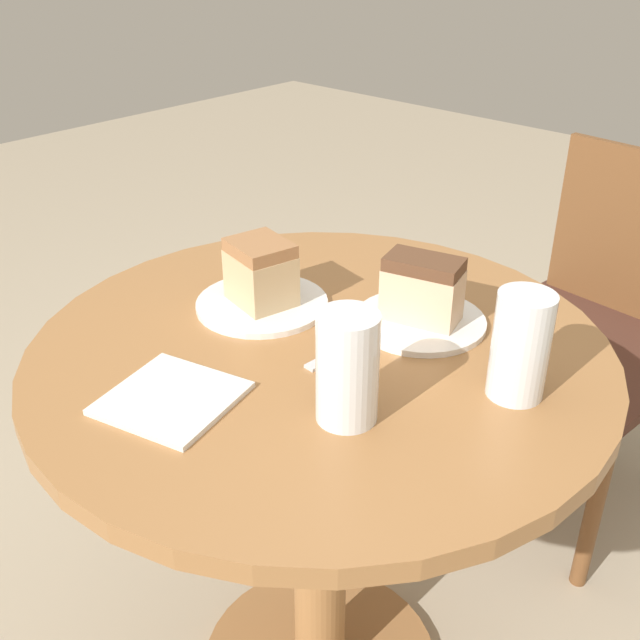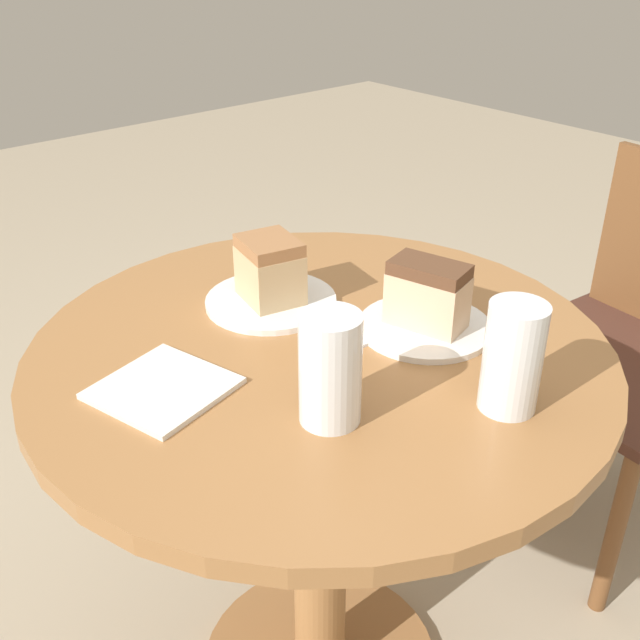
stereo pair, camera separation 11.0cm
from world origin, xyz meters
name	(u,v)px [view 1 (the left image)]	position (x,y,z in m)	size (l,w,h in m)	color
table	(320,444)	(0.00, 0.00, 0.56)	(0.87, 0.87, 0.75)	#9E6B3D
chair	(595,328)	(0.09, 0.85, 0.45)	(0.51, 0.51, 0.84)	brown
plate_near	(420,321)	(0.07, 0.15, 0.75)	(0.21, 0.21, 0.01)	white
plate_far	(262,304)	(-0.15, 0.02, 0.75)	(0.22, 0.22, 0.01)	white
cake_slice_near	(422,289)	(0.07, 0.15, 0.81)	(0.13, 0.09, 0.10)	beige
cake_slice_far	(261,272)	(-0.15, 0.02, 0.81)	(0.11, 0.10, 0.10)	tan
glass_lemonade	(520,351)	(0.28, 0.08, 0.81)	(0.08, 0.08, 0.15)	silver
glass_water	(347,373)	(0.15, -0.11, 0.81)	(0.08, 0.08, 0.15)	silver
napkin_stack	(172,398)	(-0.04, -0.24, 0.75)	(0.19, 0.19, 0.01)	silver
fork	(352,346)	(0.04, 0.02, 0.75)	(0.03, 0.18, 0.00)	silver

